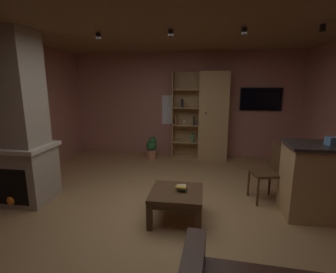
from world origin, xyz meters
The scene contains 19 objects.
floor centered at (0.00, 0.00, -0.01)m, with size 5.61×6.09×0.02m, color #A37A4C.
wall_back centered at (0.00, 3.07, 1.29)m, with size 5.73×0.06×2.58m, color #AD7060.
ceiling centered at (0.00, 0.00, 2.59)m, with size 5.61×6.09×0.02m, color brown.
window_pane_back centered at (-0.26, 3.04, 1.18)m, with size 0.57×0.01×0.73m, color white.
stone_fireplace centered at (-2.25, 0.10, 1.16)m, with size 0.91×0.74×2.58m.
bookshelf_cabinet centered at (0.65, 2.80, 1.05)m, with size 1.33×0.41×2.11m.
tissue_box centered at (2.19, 0.21, 1.10)m, with size 0.12×0.12×0.11m, color #598CBF.
coffee_table centered at (0.20, -0.13, 0.34)m, with size 0.70×0.68×0.42m.
table_book_0 centered at (0.27, -0.10, 0.43)m, with size 0.11×0.10×0.02m, color #387247.
table_book_1 centered at (0.26, -0.06, 0.45)m, with size 0.12×0.11×0.03m, color beige.
table_book_2 centered at (0.26, -0.14, 0.48)m, with size 0.14×0.08×0.02m, color gold.
dining_chair centered at (1.59, 0.67, 0.53)m, with size 0.50×0.50×0.92m.
potted_floor_plant centered at (-0.73, 2.54, 0.29)m, with size 0.27×0.27×0.57m.
wall_mounted_tv centered at (1.85, 3.01, 1.47)m, with size 0.96×0.06×0.54m.
track_light_spot_0 centered at (-2.03, 0.40, 2.51)m, with size 0.07×0.07×0.09m, color black.
track_light_spot_1 centered at (-1.04, 0.44, 2.51)m, with size 0.07×0.07×0.09m, color black.
track_light_spot_2 centered at (0.04, 0.36, 2.51)m, with size 0.07×0.07×0.09m, color black.
track_light_spot_3 centered at (1.03, 0.39, 2.51)m, with size 0.07×0.07×0.09m, color black.
track_light_spot_4 centered at (1.96, 0.34, 2.51)m, with size 0.07×0.07×0.09m, color black.
Camera 1 is at (0.54, -3.21, 1.83)m, focal length 26.44 mm.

